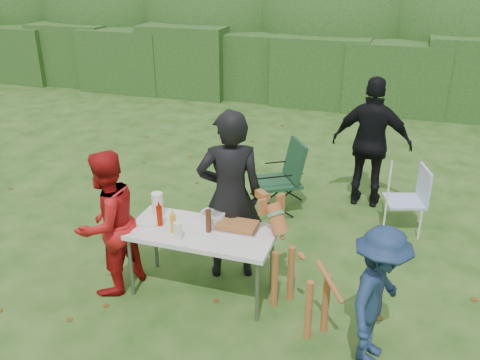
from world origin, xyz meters
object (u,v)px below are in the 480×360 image
(camping_chair, at_px, (278,178))
(ketchup_bottle, at_px, (160,216))
(person_black_puffy, at_px, (372,143))
(person_red_jacket, at_px, (108,223))
(mustard_bottle, at_px, (173,223))
(folding_table, at_px, (201,235))
(person_cook, at_px, (230,196))
(lawn_chair, at_px, (405,198))
(dog, at_px, (300,271))
(beer_bottle, at_px, (208,221))
(child, at_px, (378,297))
(paper_towel_roll, at_px, (158,204))

(camping_chair, relative_size, ketchup_bottle, 4.66)
(person_black_puffy, bearing_deg, person_red_jacket, 53.21)
(mustard_bottle, bearing_deg, folding_table, 25.03)
(person_cook, xyz_separation_m, person_red_jacket, (-1.10, -0.65, -0.17))
(person_black_puffy, xyz_separation_m, lawn_chair, (0.52, -0.60, -0.49))
(person_red_jacket, height_order, person_black_puffy, person_black_puffy)
(person_cook, bearing_deg, dog, 126.59)
(mustard_bottle, xyz_separation_m, beer_bottle, (0.33, 0.12, 0.02))
(person_black_puffy, height_order, mustard_bottle, person_black_puffy)
(person_cook, relative_size, dog, 1.69)
(person_red_jacket, bearing_deg, dog, 109.27)
(person_red_jacket, distance_m, child, 2.73)
(lawn_chair, bearing_deg, dog, 50.83)
(child, height_order, ketchup_bottle, child)
(camping_chair, bearing_deg, folding_table, 49.54)
(paper_towel_roll, bearing_deg, person_black_puffy, 51.49)
(person_black_puffy, height_order, child, person_black_puffy)
(dog, relative_size, lawn_chair, 1.31)
(paper_towel_roll, bearing_deg, lawn_chair, 37.28)
(folding_table, relative_size, paper_towel_roll, 5.77)
(folding_table, height_order, dog, dog)
(person_red_jacket, bearing_deg, ketchup_bottle, 127.43)
(ketchup_bottle, bearing_deg, paper_towel_roll, 121.29)
(child, bearing_deg, ketchup_bottle, 93.72)
(person_red_jacket, xyz_separation_m, lawn_chair, (2.90, 2.31, -0.35))
(child, xyz_separation_m, dog, (-0.73, 0.34, -0.11))
(dog, bearing_deg, lawn_chair, -70.49)
(person_cook, distance_m, lawn_chair, 2.50)
(folding_table, bearing_deg, lawn_chair, 46.70)
(dog, distance_m, paper_towel_roll, 1.67)
(person_black_puffy, bearing_deg, child, 98.69)
(child, distance_m, paper_towel_roll, 2.43)
(mustard_bottle, xyz_separation_m, paper_towel_roll, (-0.31, 0.28, 0.03))
(lawn_chair, bearing_deg, beer_bottle, 31.27)
(person_black_puffy, bearing_deg, person_cook, 63.03)
(person_cook, bearing_deg, ketchup_bottle, 13.78)
(child, bearing_deg, lawn_chair, 10.25)
(mustard_bottle, bearing_deg, child, -9.17)
(person_black_puffy, distance_m, lawn_chair, 0.93)
(person_cook, height_order, beer_bottle, person_cook)
(lawn_chair, relative_size, paper_towel_roll, 3.32)
(lawn_chair, xyz_separation_m, paper_towel_roll, (-2.52, -1.92, 0.44))
(person_black_puffy, xyz_separation_m, mustard_bottle, (-1.70, -2.80, -0.08))
(beer_bottle, distance_m, paper_towel_roll, 0.66)
(mustard_bottle, bearing_deg, lawn_chair, 44.84)
(folding_table, distance_m, person_red_jacket, 0.97)
(person_black_puffy, xyz_separation_m, child, (0.34, -3.13, -0.27))
(person_black_puffy, relative_size, mustard_bottle, 9.21)
(person_cook, bearing_deg, paper_towel_roll, -3.21)
(person_red_jacket, relative_size, beer_bottle, 6.50)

